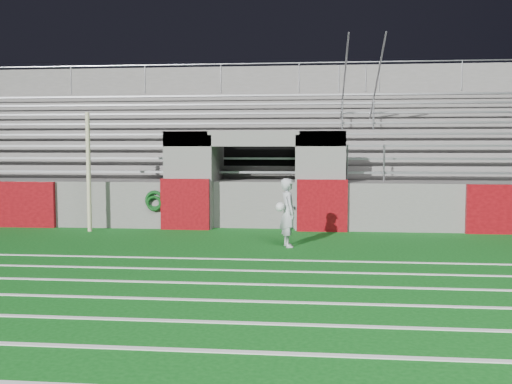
# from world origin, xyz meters

# --- Properties ---
(ground) EXTENTS (90.00, 90.00, 0.00)m
(ground) POSITION_xyz_m (0.00, 0.00, 0.00)
(ground) COLOR #0E5415
(ground) RESTS_ON ground
(field_post) EXTENTS (0.11, 0.11, 3.07)m
(field_post) POSITION_xyz_m (-4.20, 2.38, 1.53)
(field_post) COLOR beige
(field_post) RESTS_ON ground
(field_markings) EXTENTS (28.00, 8.09, 0.01)m
(field_markings) POSITION_xyz_m (0.00, -5.00, 0.01)
(field_markings) COLOR white
(field_markings) RESTS_ON ground
(stadium_structure) EXTENTS (26.00, 8.48, 5.42)m
(stadium_structure) POSITION_xyz_m (0.00, 7.97, 1.49)
(stadium_structure) COLOR #5F5D5A
(stadium_structure) RESTS_ON ground
(goalkeeper_with_ball) EXTENTS (0.52, 0.62, 1.50)m
(goalkeeper_with_ball) POSITION_xyz_m (1.02, 0.55, 0.75)
(goalkeeper_with_ball) COLOR #A9ADB3
(goalkeeper_with_ball) RESTS_ON ground
(hose_coil) EXTENTS (0.52, 0.14, 0.55)m
(hose_coil) POSITION_xyz_m (-2.63, 2.93, 0.75)
(hose_coil) COLOR #0C4014
(hose_coil) RESTS_ON ground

